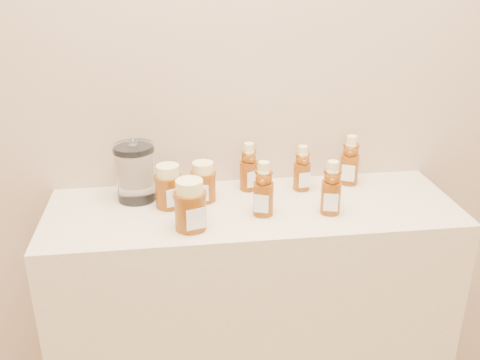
{
  "coord_description": "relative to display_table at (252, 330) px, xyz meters",
  "views": [
    {
      "loc": [
        -0.22,
        0.16,
        1.59
      ],
      "look_at": [
        -0.04,
        1.52,
        1.0
      ],
      "focal_mm": 40.0,
      "sensor_mm": 36.0,
      "label": 1
    }
  ],
  "objects": [
    {
      "name": "wall_back",
      "position": [
        0.0,
        0.2,
        0.9
      ],
      "size": [
        3.5,
        0.02,
        2.7
      ],
      "primitive_type": "cube",
      "color": "tan",
      "rests_on": "ground"
    },
    {
      "name": "display_table",
      "position": [
        0.0,
        0.0,
        0.0
      ],
      "size": [
        1.2,
        0.4,
        0.9
      ],
      "primitive_type": "cube",
      "color": "beige",
      "rests_on": "ground"
    },
    {
      "name": "bear_bottle_back_left",
      "position": [
        0.0,
        0.13,
        0.54
      ],
      "size": [
        0.07,
        0.07,
        0.17
      ],
      "primitive_type": null,
      "rotation": [
        0.0,
        0.0,
        0.34
      ],
      "color": "#662D08",
      "rests_on": "display_table"
    },
    {
      "name": "bear_bottle_back_mid",
      "position": [
        0.17,
        0.1,
        0.53
      ],
      "size": [
        0.06,
        0.06,
        0.16
      ],
      "primitive_type": null,
      "rotation": [
        0.0,
        0.0,
        0.12
      ],
      "color": "#662D08",
      "rests_on": "display_table"
    },
    {
      "name": "bear_bottle_back_right",
      "position": [
        0.33,
        0.13,
        0.54
      ],
      "size": [
        0.08,
        0.08,
        0.18
      ],
      "primitive_type": null,
      "rotation": [
        0.0,
        0.0,
        -0.43
      ],
      "color": "#662D08",
      "rests_on": "display_table"
    },
    {
      "name": "bear_bottle_front_left",
      "position": [
        0.02,
        -0.05,
        0.54
      ],
      "size": [
        0.08,
        0.08,
        0.18
      ],
      "primitive_type": null,
      "rotation": [
        0.0,
        0.0,
        -0.37
      ],
      "color": "#662D08",
      "rests_on": "display_table"
    },
    {
      "name": "bear_bottle_front_right",
      "position": [
        0.21,
        -0.07,
        0.54
      ],
      "size": [
        0.07,
        0.07,
        0.18
      ],
      "primitive_type": null,
      "rotation": [
        0.0,
        0.0,
        -0.27
      ],
      "color": "#662D08",
      "rests_on": "display_table"
    },
    {
      "name": "honey_jar_left",
      "position": [
        -0.24,
        0.04,
        0.51
      ],
      "size": [
        0.11,
        0.11,
        0.13
      ],
      "primitive_type": null,
      "rotation": [
        0.0,
        0.0,
        0.4
      ],
      "color": "#662D08",
      "rests_on": "display_table"
    },
    {
      "name": "honey_jar_back",
      "position": [
        -0.14,
        0.06,
        0.51
      ],
      "size": [
        0.09,
        0.09,
        0.12
      ],
      "primitive_type": null,
      "rotation": [
        0.0,
        0.0,
        -0.27
      ],
      "color": "#662D08",
      "rests_on": "display_table"
    },
    {
      "name": "honey_jar_front",
      "position": [
        -0.19,
        -0.11,
        0.52
      ],
      "size": [
        0.11,
        0.11,
        0.14
      ],
      "primitive_type": null,
      "rotation": [
        0.0,
        0.0,
        0.3
      ],
      "color": "#662D08",
      "rests_on": "display_table"
    },
    {
      "name": "glass_canister",
      "position": [
        -0.34,
        0.1,
        0.54
      ],
      "size": [
        0.15,
        0.15,
        0.19
      ],
      "primitive_type": null,
      "rotation": [
        0.0,
        0.0,
        0.24
      ],
      "color": "white",
      "rests_on": "display_table"
    }
  ]
}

